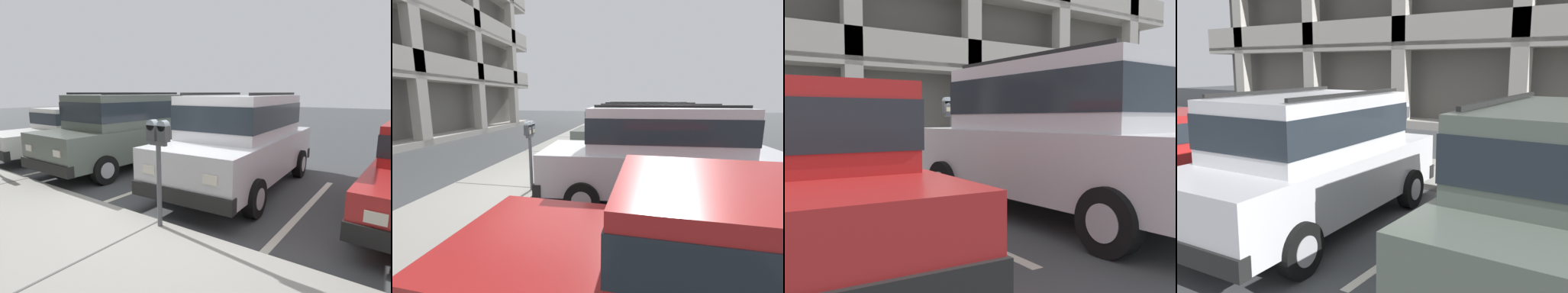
% 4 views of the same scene
% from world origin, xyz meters
% --- Properties ---
extents(ground_plane, '(80.00, 80.00, 0.10)m').
position_xyz_m(ground_plane, '(0.00, 0.00, -0.05)').
color(ground_plane, '#444749').
extents(sidewalk, '(40.00, 2.20, 0.12)m').
position_xyz_m(sidewalk, '(0.00, 1.30, 0.06)').
color(sidewalk, '#9E9B93').
rests_on(sidewalk, ground_plane).
extents(parking_stall_lines, '(12.81, 4.80, 0.01)m').
position_xyz_m(parking_stall_lines, '(1.59, -1.40, 0.00)').
color(parking_stall_lines, silver).
rests_on(parking_stall_lines, ground_plane).
extents(silver_suv, '(2.20, 4.88, 2.03)m').
position_xyz_m(silver_suv, '(-0.01, -2.42, 1.09)').
color(silver_suv, silver).
rests_on(silver_suv, ground_plane).
extents(red_sedan, '(1.96, 4.54, 1.54)m').
position_xyz_m(red_sedan, '(-3.37, -2.62, 0.82)').
color(red_sedan, red).
rests_on(red_sedan, ground_plane).
extents(dark_hatchback, '(2.03, 4.79, 2.03)m').
position_xyz_m(dark_hatchback, '(3.41, -2.23, 1.09)').
color(dark_hatchback, '#5B665B').
rests_on(dark_hatchback, ground_plane).
extents(blue_coupe, '(1.87, 4.49, 1.54)m').
position_xyz_m(blue_coupe, '(6.26, -2.21, 0.82)').
color(blue_coupe, silver).
rests_on(blue_coupe, ground_plane).
extents(parking_meter_near, '(0.35, 0.12, 1.55)m').
position_xyz_m(parking_meter_near, '(-0.13, 0.35, 1.27)').
color(parking_meter_near, '#595B60').
rests_on(parking_meter_near, sidewalk).
extents(parking_meter_far, '(0.35, 0.12, 1.50)m').
position_xyz_m(parking_meter_far, '(6.22, 0.33, 1.24)').
color(parking_meter_far, '#47474C').
rests_on(parking_meter_far, sidewalk).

